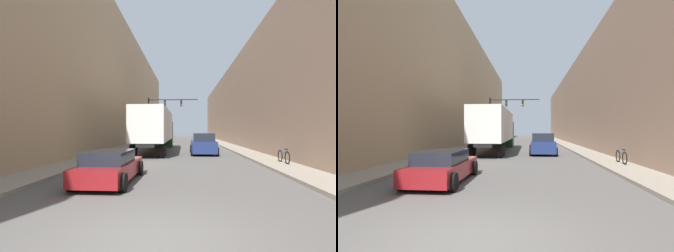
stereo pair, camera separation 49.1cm
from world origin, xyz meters
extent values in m
plane|color=#565451|center=(0.00, 0.00, 0.00)|extent=(200.00, 200.00, 0.00)
cube|color=gray|center=(5.93, 30.00, 0.07)|extent=(2.01, 80.00, 0.15)
cube|color=gray|center=(-5.93, 30.00, 0.07)|extent=(2.01, 80.00, 0.15)
cube|color=#997A66|center=(9.93, 30.00, 5.55)|extent=(6.00, 80.00, 11.10)
cube|color=tan|center=(-9.93, 30.00, 7.94)|extent=(6.00, 80.00, 15.87)
cube|color=silver|center=(-2.19, 18.97, 2.46)|extent=(2.59, 11.90, 2.73)
cube|color=black|center=(-2.19, 18.97, 0.95)|extent=(1.30, 11.90, 0.24)
cube|color=#1E512D|center=(-2.19, 26.07, 1.50)|extent=(2.59, 2.29, 2.99)
cylinder|color=black|center=(-3.33, 14.22, 0.50)|extent=(0.25, 1.00, 1.00)
cylinder|color=black|center=(-1.04, 14.22, 0.50)|extent=(0.25, 1.00, 1.00)
cylinder|color=black|center=(-3.33, 15.42, 0.50)|extent=(0.25, 1.00, 1.00)
cylinder|color=black|center=(-1.04, 15.42, 0.50)|extent=(0.25, 1.00, 1.00)
cylinder|color=black|center=(-3.33, 26.07, 0.50)|extent=(0.25, 1.00, 1.00)
cylinder|color=black|center=(-1.04, 26.07, 0.50)|extent=(0.25, 1.00, 1.00)
cube|color=maroon|center=(-2.36, 5.46, 0.48)|extent=(1.73, 4.58, 0.61)
cube|color=#1E232D|center=(-2.36, 5.23, 1.01)|extent=(1.52, 2.52, 0.47)
cylinder|color=black|center=(-3.23, 7.06, 0.32)|extent=(0.25, 0.64, 0.64)
cylinder|color=black|center=(-1.50, 7.06, 0.32)|extent=(0.25, 0.64, 0.64)
cylinder|color=black|center=(-3.23, 3.77, 0.32)|extent=(0.25, 0.64, 0.64)
cylinder|color=black|center=(-1.50, 3.77, 0.32)|extent=(0.25, 0.64, 0.64)
cube|color=navy|center=(2.09, 17.47, 0.66)|extent=(1.93, 4.61, 0.93)
cube|color=#1E232D|center=(2.09, 17.24, 1.45)|extent=(1.70, 2.54, 0.65)
cylinder|color=black|center=(1.13, 19.08, 0.35)|extent=(0.25, 0.70, 0.70)
cylinder|color=black|center=(3.06, 19.08, 0.35)|extent=(0.25, 0.70, 0.70)
cylinder|color=black|center=(1.13, 15.77, 0.35)|extent=(0.25, 0.70, 0.70)
cylinder|color=black|center=(3.06, 15.77, 0.35)|extent=(0.25, 0.70, 0.70)
cylinder|color=black|center=(-4.78, 33.33, 3.37)|extent=(0.20, 0.20, 6.74)
cube|color=black|center=(-1.18, 33.33, 6.44)|extent=(7.19, 0.12, 0.12)
cube|color=black|center=(-2.38, 33.33, 5.93)|extent=(0.30, 0.24, 0.90)
sphere|color=green|center=(-2.38, 33.19, 5.93)|extent=(0.18, 0.18, 0.18)
cube|color=black|center=(0.02, 33.33, 5.93)|extent=(0.30, 0.24, 0.90)
sphere|color=gold|center=(0.02, 33.19, 5.65)|extent=(0.18, 0.18, 0.18)
torus|color=black|center=(6.25, 10.19, 0.51)|extent=(0.06, 0.72, 0.72)
torus|color=black|center=(6.25, 11.30, 0.51)|extent=(0.06, 0.72, 0.72)
cube|color=#1E4C8C|center=(6.25, 10.74, 0.74)|extent=(0.04, 1.11, 0.04)
cube|color=black|center=(6.25, 10.34, 0.96)|extent=(0.12, 0.20, 0.06)
cube|color=#1E4C8C|center=(6.25, 11.25, 0.99)|extent=(0.44, 0.04, 0.04)
camera|label=1|loc=(0.57, -4.77, 2.07)|focal=28.00mm
camera|label=2|loc=(1.06, -4.74, 2.07)|focal=28.00mm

